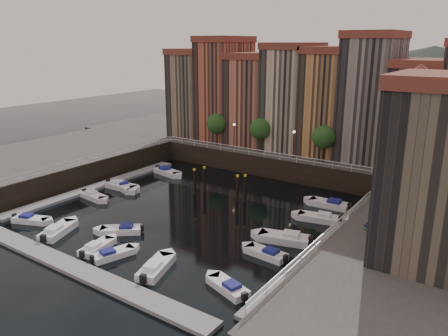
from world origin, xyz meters
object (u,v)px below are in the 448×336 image
Objects in this scene: car_c at (384,219)px; boat_left_2 at (121,186)px; mooring_pilings at (220,185)px; corner_tower at (414,124)px; boat_left_1 at (93,196)px; car_b at (400,213)px; car_a at (415,195)px; boat_left_0 at (30,219)px; gangway at (369,199)px.

boat_left_2 is at bearing -167.85° from car_c.
boat_left_2 is at bearing -159.49° from mooring_pilings.
corner_tower is 39.34m from boat_left_1.
corner_tower reaches higher than mooring_pilings.
boat_left_1 is at bearing -163.26° from car_b.
car_b is at bearing 17.66° from boat_left_1.
car_a is 1.02× the size of car_b.
car_b is 2.34m from car_c.
mooring_pilings is 16.05m from boat_left_1.
boat_left_2 is at bearing -170.77° from car_b.
car_a is at bearing 95.90° from car_c.
boat_left_0 is (-32.79, -27.63, -9.87)m from corner_tower.
boat_left_2 is 1.20× the size of car_a.
gangway is 1.77× the size of car_c.
gangway is 1.88× the size of boat_left_1.
car_a reaches higher than boat_left_1.
car_c is (-0.86, -8.38, -0.03)m from car_a.
car_a reaches higher than car_c.
boat_left_2 is (-0.07, 4.68, 0.05)m from boat_left_1.
mooring_pilings is at bearing 34.27° from boat_left_0.
car_c is at bearing -110.55° from car_a.
corner_tower is at bearing 104.58° from car_b.
car_a is (35.12, 13.30, 3.38)m from boat_left_1.
corner_tower is 1.94× the size of mooring_pilings.
car_c is at bearing 0.59° from boat_left_0.
car_b is at bearing -0.49° from boat_left_2.
mooring_pilings is 1.61× the size of boat_left_1.
car_b reaches higher than boat_left_1.
boat_left_0 is 0.97× the size of boat_left_1.
gangway is 1.99× the size of car_a.
boat_left_1 is at bearing -143.49° from mooring_pilings.
car_b reaches higher than boat_left_2.
boat_left_0 is 38.37m from car_b.
corner_tower is at bearing 35.64° from boat_left_1.
corner_tower is 1.66× the size of gangway.
corner_tower is 37.39m from boat_left_2.
car_c is (33.89, 13.83, 3.36)m from boat_left_0.
boat_left_2 is 1.22× the size of car_b.
corner_tower reaches higher than boat_left_2.
car_c is at bearing -12.11° from mooring_pilings.
boat_left_1 is 37.71m from car_a.
car_c is at bearing 14.36° from boat_left_1.
mooring_pilings is 1.66× the size of boat_left_0.
mooring_pilings is 1.42× the size of boat_left_2.
boat_left_1 is at bearing 70.78° from boat_left_0.
gangway is at bearing 129.33° from car_b.
gangway is 8.76m from car_b.
car_c is (-0.80, -2.20, 0.01)m from car_b.
gangway is at bearing 15.15° from mooring_pilings.
boat_left_1 is (-0.37, 8.90, 0.01)m from boat_left_0.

